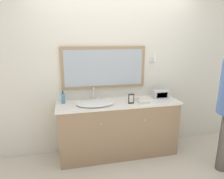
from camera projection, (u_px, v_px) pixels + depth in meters
ground_plane at (123, 164)px, 2.93m from camera, size 14.00×14.00×0.00m
wall_back at (114, 71)px, 3.14m from camera, size 8.00×0.18×2.55m
vanity_counter at (119, 128)px, 3.08m from camera, size 1.84×0.51×0.86m
sink_basin at (95, 103)px, 2.88m from camera, size 0.55×0.42×0.21m
soap_bottle at (63, 98)px, 2.90m from camera, size 0.05×0.06×0.19m
appliance_box at (160, 94)px, 3.18m from camera, size 0.25×0.14×0.12m
picture_frame at (131, 99)px, 2.89m from camera, size 0.08×0.01×0.15m
hand_towel_near_sink at (144, 102)px, 2.94m from camera, size 0.16×0.12×0.03m
metal_tray at (135, 99)px, 3.11m from camera, size 0.17×0.12×0.01m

